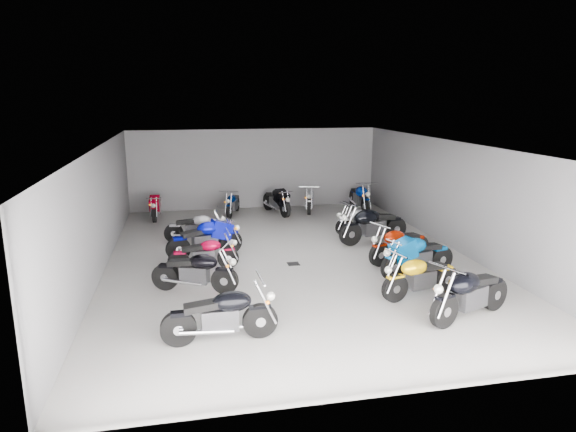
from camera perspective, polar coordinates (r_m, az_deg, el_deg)
name	(u,v)px	position (r m, az deg, el deg)	size (l,w,h in m)	color
ground	(290,258)	(14.56, 0.19, -4.74)	(14.00, 14.00, 0.00)	#9C9993
wall_back	(255,169)	(20.95, -3.70, 5.25)	(10.00, 0.10, 3.20)	slate
wall_left	(99,211)	(14.04, -20.22, 0.52)	(0.10, 14.00, 3.20)	slate
wall_right	(456,196)	(15.91, 18.13, 2.09)	(0.10, 14.00, 3.20)	slate
ceiling	(290,144)	(13.91, 0.20, 7.98)	(10.00, 14.00, 0.04)	black
drain_grate	(293,264)	(14.09, 0.60, -5.33)	(0.32, 0.32, 0.01)	black
motorcycle_left_a	(221,315)	(9.76, -7.42, -10.86)	(2.19, 0.44, 0.96)	black
motorcycle_left_c	(196,271)	(12.20, -10.22, -6.07)	(2.00, 0.89, 0.92)	black
motorcycle_left_d	(204,254)	(13.66, -9.28, -4.17)	(1.87, 0.39, 0.82)	black
motorcycle_left_e	(206,239)	(14.75, -9.12, -2.51)	(2.19, 0.76, 0.98)	black
motorcycle_left_f	(196,227)	(16.35, -10.17, -1.24)	(1.95, 0.43, 0.86)	black
motorcycle_right_a	(470,293)	(11.23, 19.55, -8.10)	(2.19, 1.01, 1.01)	black
motorcycle_right_b	(420,276)	(12.08, 14.49, -6.49)	(2.06, 0.63, 0.92)	black
motorcycle_right_c	(417,256)	(13.43, 14.14, -4.34)	(2.17, 0.71, 0.97)	black
motorcycle_right_d	(399,245)	(14.44, 12.24, -3.11)	(2.02, 0.84, 0.92)	black
motorcycle_right_e	(373,225)	(16.18, 9.39, -0.98)	(2.36, 0.71, 1.05)	black
motorcycle_right_f	(363,221)	(17.07, 8.32, -0.53)	(1.98, 0.44, 0.87)	black
motorcycle_back_a	(156,206)	(19.80, -14.43, 1.09)	(0.42, 1.98, 0.87)	black
motorcycle_back_c	(233,203)	(19.84, -6.16, 1.40)	(0.70, 1.85, 0.84)	black
motorcycle_back_d	(277,201)	(19.92, -1.26, 1.71)	(0.74, 2.13, 0.96)	black
motorcycle_back_e	(310,199)	(20.42, 2.41, 1.89)	(0.66, 1.99, 0.89)	black
motorcycle_back_f	(360,197)	(20.66, 7.97, 2.07)	(0.46, 2.28, 1.00)	black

